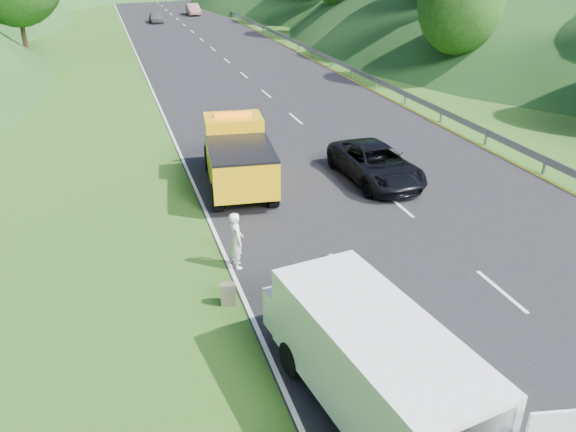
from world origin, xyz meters
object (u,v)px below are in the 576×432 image
object	(u,v)px
tow_truck	(237,155)
worker	(412,412)
child	(330,286)
woman	(238,267)
passing_suv	(374,180)
suitcase	(228,294)
white_van	(371,359)

from	to	relation	value
tow_truck	worker	xyz separation A→B (m)	(0.64, -12.85, -1.31)
child	woman	bearing A→B (deg)	-178.39
woman	worker	bearing A→B (deg)	-163.39
child	worker	distance (m)	4.91
tow_truck	woman	bearing A→B (deg)	-96.87
tow_truck	worker	bearing A→B (deg)	-80.39
child	passing_suv	distance (m)	8.23
passing_suv	child	bearing A→B (deg)	-126.08
worker	suitcase	distance (m)	5.68
woman	child	bearing A→B (deg)	-130.28
worker	tow_truck	bearing A→B (deg)	96.25
child	suitcase	size ratio (longest dim) A/B	1.59
child	suitcase	world-z (taller)	suitcase
white_van	woman	world-z (taller)	white_van
white_van	woman	bearing A→B (deg)	93.08
tow_truck	passing_suv	bearing A→B (deg)	-5.25
tow_truck	passing_suv	xyz separation A→B (m)	(5.41, -1.15, -1.31)
tow_truck	worker	size ratio (longest dim) A/B	3.67
suitcase	worker	bearing A→B (deg)	-60.51
white_van	suitcase	world-z (taller)	white_van
tow_truck	white_van	bearing A→B (deg)	-84.24
woman	worker	world-z (taller)	woman
passing_suv	worker	bearing A→B (deg)	-113.90
woman	child	xyz separation A→B (m)	(2.25, -1.85, 0.00)
child	worker	xyz separation A→B (m)	(-0.13, -4.91, 0.00)
passing_suv	woman	bearing A→B (deg)	-146.07
woman	worker	size ratio (longest dim) A/B	1.00
tow_truck	child	distance (m)	8.08
tow_truck	child	world-z (taller)	tow_truck
tow_truck	passing_suv	distance (m)	5.69
child	passing_suv	world-z (taller)	passing_suv
woman	child	size ratio (longest dim) A/B	1.75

